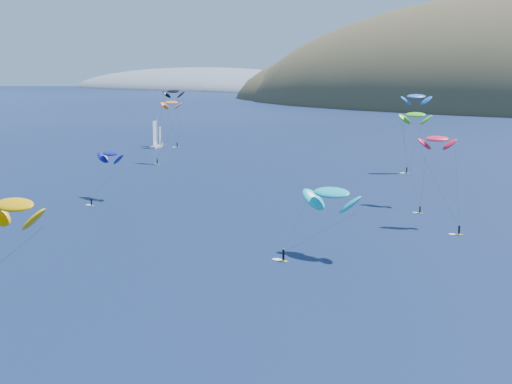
% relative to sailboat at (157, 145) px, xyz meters
% --- Properties ---
extents(headland, '(460.00, 250.00, 60.00)m').
position_rel_sailboat_xyz_m(headland, '(-335.43, 563.09, -4.33)').
color(headland, slate).
rests_on(headland, ground).
extents(sailboat, '(9.98, 8.66, 11.99)m').
position_rel_sailboat_xyz_m(sailboat, '(0.00, 0.00, 0.00)').
color(sailboat, silver).
rests_on(sailboat, ground).
extents(kitesurfer_1, '(7.64, 8.24, 21.95)m').
position_rel_sailboat_xyz_m(kitesurfer_1, '(30.59, -30.96, 18.88)').
color(kitesurfer_1, '#BADA18').
rests_on(kitesurfer_1, ground).
extents(kitesurfer_2, '(10.74, 10.83, 17.18)m').
position_rel_sailboat_xyz_m(kitesurfer_2, '(98.55, -156.40, 13.31)').
color(kitesurfer_2, '#BADA18').
rests_on(kitesurfer_2, ground).
extents(kitesurfer_3, '(9.47, 12.10, 23.04)m').
position_rel_sailboat_xyz_m(kitesurfer_3, '(121.76, -58.65, 19.96)').
color(kitesurfer_3, '#BADA18').
rests_on(kitesurfer_3, ground).
extents(kitesurfer_4, '(9.60, 8.17, 25.34)m').
position_rel_sailboat_xyz_m(kitesurfer_4, '(106.57, -10.47, 21.87)').
color(kitesurfer_4, '#BADA18').
rests_on(kitesurfer_4, ground).
extents(kitesurfer_5, '(11.76, 11.50, 14.01)m').
position_rel_sailboat_xyz_m(kitesurfer_5, '(123.98, -110.38, 10.00)').
color(kitesurfer_5, '#BADA18').
rests_on(kitesurfer_5, ground).
extents(kitesurfer_9, '(11.43, 9.06, 19.80)m').
position_rel_sailboat_xyz_m(kitesurfer_9, '(132.85, -78.71, 16.76)').
color(kitesurfer_9, '#BADA18').
rests_on(kitesurfer_9, ground).
extents(kitesurfer_10, '(8.88, 12.80, 13.46)m').
position_rel_sailboat_xyz_m(kitesurfer_10, '(55.60, -89.13, 10.13)').
color(kitesurfer_10, '#BADA18').
rests_on(kitesurfer_10, ground).
extents(kitesurfer_12, '(9.59, 7.55, 24.06)m').
position_rel_sailboat_xyz_m(kitesurfer_12, '(2.26, 8.55, 20.63)').
color(kitesurfer_12, '#BADA18').
rests_on(kitesurfer_12, ground).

